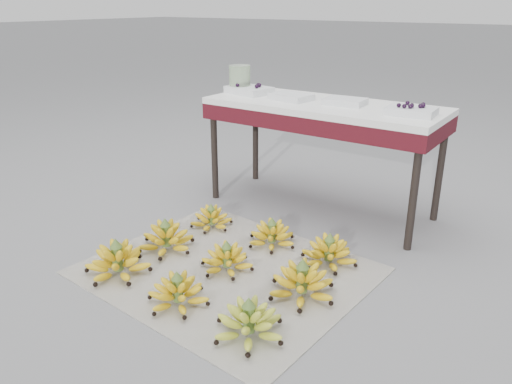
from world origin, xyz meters
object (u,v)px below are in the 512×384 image
Objects in this scene: bunch_back_left at (211,219)px; tray_left at (291,97)px; bunch_back_right at (329,253)px; tray_right at (345,101)px; bunch_front_right at (249,323)px; newspaper_mat at (227,271)px; vendor_table at (323,116)px; tray_far_right at (411,111)px; bunch_front_left at (118,262)px; glass_jar at (240,79)px; bunch_back_center at (272,235)px; bunch_front_center at (178,293)px; bunch_mid_left at (166,239)px; tray_far_left at (249,90)px; bunch_mid_right at (302,283)px; bunch_mid_center at (227,260)px.

bunch_back_left is 1.22× the size of tray_left.
bunch_back_right is 1.30× the size of tray_right.
tray_right reaches higher than bunch_front_right.
newspaper_mat is 0.90× the size of vendor_table.
tray_far_right reaches higher than tray_right.
bunch_front_left is 0.66m from bunch_back_left.
bunch_back_right is at bearing -24.29° from bunch_back_left.
newspaper_mat is 4.09× the size of bunch_back_right.
glass_jar reaches higher than bunch_front_right.
bunch_front_left reaches higher than bunch_back_center.
bunch_mid_left is at bearing 116.32° from bunch_front_center.
tray_far_left reaches higher than vendor_table.
bunch_back_center is at bearing 85.35° from newspaper_mat.
bunch_back_left is (0.02, 0.66, -0.01)m from bunch_front_left.
glass_jar is at bearing 177.67° from tray_far_left.
tray_far_right is at bearing 106.18° from bunch_front_right.
bunch_front_center is 0.25× the size of vendor_table.
tray_left is at bearing 103.23° from bunch_mid_left.
tray_right reaches higher than bunch_mid_right.
bunch_front_right is at bearing -52.51° from glass_jar.
bunch_back_right is at bearing -33.85° from tray_far_left.
tray_far_left reaches higher than tray_far_right.
bunch_mid_center is 0.50m from bunch_back_left.
bunch_back_left is 1.02× the size of bunch_back_center.
newspaper_mat is 7.30× the size of glass_jar.
glass_jar is at bearing 127.75° from bunch_mid_left.
tray_left is (-0.21, 0.92, 0.68)m from newspaper_mat.
bunch_front_center is 1.16× the size of tray_far_left.
tray_far_left reaches higher than bunch_mid_left.
bunch_back_right is (0.37, 0.33, 0.00)m from bunch_mid_center.
tray_right is at bearing 83.33° from newspaper_mat.
bunch_front_right is 0.27× the size of vendor_table.
glass_jar is at bearing 87.48° from bunch_back_left.
bunch_front_center is at bearing -12.30° from bunch_front_left.
tray_left reaches higher than vendor_table.
tray_right is (-0.29, 0.96, 0.61)m from bunch_mid_right.
bunch_front_left is at bearing -116.38° from bunch_back_left.
bunch_front_center is at bearing -80.16° from tray_left.
vendor_table is 0.63m from glass_jar.
glass_jar reaches higher than tray_left.
bunch_back_right reaches higher than newspaper_mat.
bunch_back_left is at bearing -74.47° from tray_far_left.
tray_right is (0.49, 0.63, 0.63)m from bunch_back_left.
tray_far_right is (0.53, -0.04, 0.10)m from vendor_table.
bunch_mid_left is 1.25× the size of bunch_back_right.
bunch_back_left is (-0.78, 0.33, -0.01)m from bunch_mid_right.
bunch_mid_left is (-0.77, 0.34, 0.00)m from bunch_front_right.
bunch_back_right is 1.27m from tray_far_left.
bunch_back_left is at bearing -68.28° from glass_jar.
bunch_front_center is 1.46m from tray_right.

